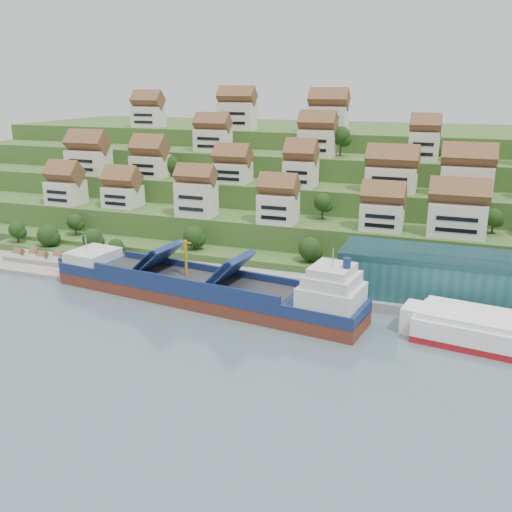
% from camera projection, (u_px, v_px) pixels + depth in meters
% --- Properties ---
extents(ground, '(300.00, 300.00, 0.00)m').
position_uv_depth(ground, '(228.00, 307.00, 125.55)').
color(ground, slate).
rests_on(ground, ground).
extents(quay, '(180.00, 14.00, 2.20)m').
position_uv_depth(quay, '(332.00, 291.00, 132.16)').
color(quay, gray).
rests_on(quay, ground).
extents(pebble_beach, '(45.00, 20.00, 1.00)m').
position_uv_depth(pebble_beach, '(49.00, 263.00, 155.18)').
color(pebble_beach, gray).
rests_on(pebble_beach, ground).
extents(hillside, '(260.00, 128.00, 31.00)m').
position_uv_depth(hillside, '(333.00, 184.00, 215.50)').
color(hillside, '#2D4C1E').
rests_on(hillside, ground).
extents(hillside_village, '(155.77, 62.55, 29.66)m').
position_uv_depth(hillside_village, '(311.00, 166.00, 170.61)').
color(hillside_village, silver).
rests_on(hillside_village, ground).
extents(hillside_trees, '(143.49, 62.68, 31.58)m').
position_uv_depth(hillside_trees, '(258.00, 198.00, 162.53)').
color(hillside_trees, '#1D3B13').
rests_on(hillside_trees, ground).
extents(warehouse, '(60.00, 15.00, 10.00)m').
position_uv_depth(warehouse, '(483.00, 279.00, 121.70)').
color(warehouse, '#205257').
rests_on(warehouse, quay).
extents(flagpole, '(1.28, 0.16, 8.00)m').
position_uv_depth(flagpole, '(320.00, 273.00, 126.60)').
color(flagpole, gray).
rests_on(flagpole, quay).
extents(beach_huts, '(14.40, 3.70, 2.20)m').
position_uv_depth(beach_huts, '(39.00, 257.00, 154.24)').
color(beach_huts, white).
rests_on(beach_huts, pebble_beach).
extents(cargo_ship, '(75.98, 21.57, 16.62)m').
position_uv_depth(cargo_ship, '(209.00, 290.00, 126.93)').
color(cargo_ship, '#5D291C').
rests_on(cargo_ship, ground).
extents(second_ship, '(34.39, 17.15, 9.54)m').
position_uv_depth(second_ship, '(511.00, 335.00, 105.12)').
color(second_ship, maroon).
rests_on(second_ship, ground).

